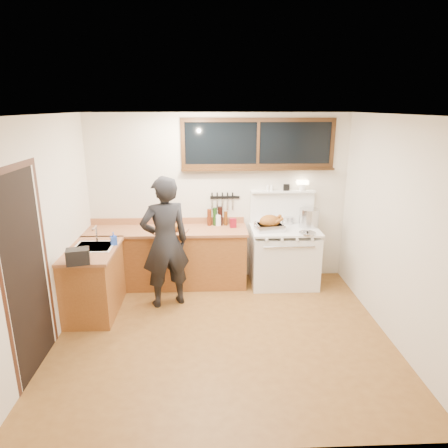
{
  "coord_description": "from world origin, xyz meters",
  "views": [
    {
      "loc": [
        -0.16,
        -4.33,
        2.69
      ],
      "look_at": [
        0.05,
        0.85,
        1.15
      ],
      "focal_mm": 32.0,
      "sensor_mm": 36.0,
      "label": 1
    }
  ],
  "objects_px": {
    "man": "(165,242)",
    "roast_turkey": "(270,224)",
    "cutting_board": "(172,229)",
    "vintage_stove": "(284,255)"
  },
  "relations": [
    {
      "from": "vintage_stove",
      "to": "roast_turkey",
      "type": "height_order",
      "value": "vintage_stove"
    },
    {
      "from": "vintage_stove",
      "to": "man",
      "type": "xyz_separation_m",
      "value": [
        -1.75,
        -0.61,
        0.45
      ]
    },
    {
      "from": "vintage_stove",
      "to": "roast_turkey",
      "type": "distance_m",
      "value": 0.59
    },
    {
      "from": "man",
      "to": "roast_turkey",
      "type": "relative_size",
      "value": 4.1
    },
    {
      "from": "roast_turkey",
      "to": "vintage_stove",
      "type": "bearing_deg",
      "value": 18.2
    },
    {
      "from": "man",
      "to": "cutting_board",
      "type": "height_order",
      "value": "man"
    },
    {
      "from": "man",
      "to": "vintage_stove",
      "type": "bearing_deg",
      "value": 19.16
    },
    {
      "from": "vintage_stove",
      "to": "cutting_board",
      "type": "relative_size",
      "value": 3.13
    },
    {
      "from": "cutting_board",
      "to": "roast_turkey",
      "type": "xyz_separation_m",
      "value": [
        1.46,
        0.04,
        0.05
      ]
    },
    {
      "from": "roast_turkey",
      "to": "cutting_board",
      "type": "bearing_deg",
      "value": -178.49
    }
  ]
}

